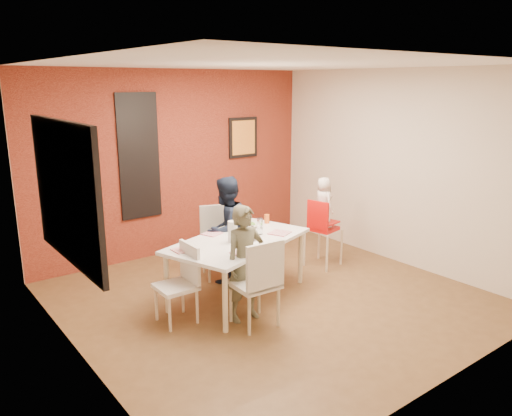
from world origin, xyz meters
TOP-DOWN VIEW (x-y plane):
  - ground at (0.00, 0.00)m, footprint 4.50×4.50m
  - ceiling at (0.00, 0.00)m, footprint 4.50×4.50m
  - wall_back at (0.00, 2.25)m, footprint 4.50×0.02m
  - wall_front at (0.00, -2.25)m, footprint 4.50×0.02m
  - wall_left at (-2.25, 0.00)m, footprint 0.02×4.50m
  - wall_right at (2.25, 0.00)m, footprint 0.02×4.50m
  - brick_accent_wall at (0.00, 2.23)m, footprint 4.50×0.02m
  - picture_window_frame at (-2.22, 0.20)m, footprint 0.05×1.70m
  - picture_window_pane at (-2.21, 0.20)m, footprint 0.02×1.55m
  - glassblock_strip at (-0.60, 2.21)m, footprint 0.55×0.03m
  - glassblock_surround at (-0.60, 2.21)m, footprint 0.60×0.03m
  - art_print_frame at (1.20, 2.21)m, footprint 0.54×0.03m
  - art_print_canvas at (1.20, 2.19)m, footprint 0.44×0.01m
  - dining_table at (-0.29, 0.27)m, footprint 1.95×1.47m
  - chair_near at (-0.57, -0.49)m, footprint 0.47×0.47m
  - chair_far at (-0.08, 1.02)m, footprint 0.56×0.56m
  - chair_left at (-1.12, 0.14)m, footprint 0.40×0.40m
  - high_chair at (1.23, 0.40)m, footprint 0.48×0.48m
  - child_near at (-0.56, -0.25)m, footprint 0.48×0.33m
  - child_far at (-0.11, 0.79)m, footprint 0.80×0.72m
  - toddler at (1.25, 0.41)m, footprint 0.28×0.38m
  - plate_near_left at (-0.55, -0.17)m, footprint 0.21×0.21m
  - plate_far_mid at (-0.42, 0.62)m, footprint 0.25×0.25m
  - plate_near_right at (0.25, 0.15)m, footprint 0.30×0.30m
  - plate_far_left at (-1.01, 0.31)m, footprint 0.20×0.20m
  - salad_bowl_a at (-0.21, 0.19)m, footprint 0.25×0.25m
  - salad_bowl_b at (0.11, 0.58)m, footprint 0.24×0.24m
  - wine_bottle at (-0.07, 0.44)m, footprint 0.08×0.08m
  - wine_glass_a at (-0.21, 0.12)m, footprint 0.07×0.07m
  - wine_glass_b at (0.03, 0.27)m, footprint 0.07×0.07m
  - paper_towel_roll at (-0.40, 0.21)m, footprint 0.11×0.11m
  - condiment_red at (-0.18, 0.34)m, footprint 0.04×0.04m
  - condiment_green at (-0.13, 0.36)m, footprint 0.03×0.03m
  - condiment_brown at (-0.22, 0.28)m, footprint 0.04×0.04m
  - sippy_cup at (0.41, 0.60)m, footprint 0.07×0.07m

SIDE VIEW (x-z plane):
  - ground at x=0.00m, z-range 0.00..0.00m
  - chair_left at x=-1.12m, z-range 0.05..0.90m
  - chair_far at x=-0.08m, z-range 0.05..0.99m
  - chair_near at x=-0.57m, z-range 0.06..1.02m
  - high_chair at x=1.23m, z-range 0.10..1.05m
  - child_near at x=-0.56m, z-range 0.00..1.27m
  - dining_table at x=-0.29m, z-range 0.30..1.02m
  - child_far at x=-0.11m, z-range 0.00..1.37m
  - plate_far_left at x=-1.01m, z-range 0.72..0.73m
  - plate_near_left at x=-0.55m, z-range 0.72..0.73m
  - plate_far_mid at x=-0.42m, z-range 0.72..0.73m
  - plate_near_right at x=0.25m, z-range 0.72..0.74m
  - salad_bowl_b at x=0.11m, z-range 0.72..0.78m
  - salad_bowl_a at x=-0.21m, z-range 0.72..0.78m
  - sippy_cup at x=0.41m, z-range 0.72..0.84m
  - condiment_green at x=-0.13m, z-range 0.72..0.85m
  - condiment_red at x=-0.18m, z-range 0.72..0.86m
  - condiment_brown at x=-0.22m, z-range 0.72..0.87m
  - wine_glass_a at x=-0.21m, z-range 0.72..0.91m
  - wine_glass_b at x=0.03m, z-range 0.72..0.92m
  - paper_towel_roll at x=-0.40m, z-range 0.72..0.97m
  - wine_bottle at x=-0.07m, z-range 0.72..1.02m
  - toddler at x=1.25m, z-range 0.56..1.26m
  - wall_back at x=0.00m, z-range 0.00..2.70m
  - wall_front at x=0.00m, z-range 0.00..2.70m
  - wall_left at x=-2.25m, z-range 0.00..2.70m
  - wall_right at x=2.25m, z-range 0.00..2.70m
  - brick_accent_wall at x=0.00m, z-range 0.00..2.70m
  - glassblock_strip at x=-0.60m, z-range 0.65..2.35m
  - glassblock_surround at x=-0.60m, z-range 0.62..2.38m
  - picture_window_frame at x=-2.22m, z-range 0.90..2.20m
  - picture_window_pane at x=-2.21m, z-range 0.98..2.12m
  - art_print_frame at x=1.20m, z-range 1.33..1.97m
  - art_print_canvas at x=1.20m, z-range 1.38..1.92m
  - ceiling at x=0.00m, z-range 2.69..2.71m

